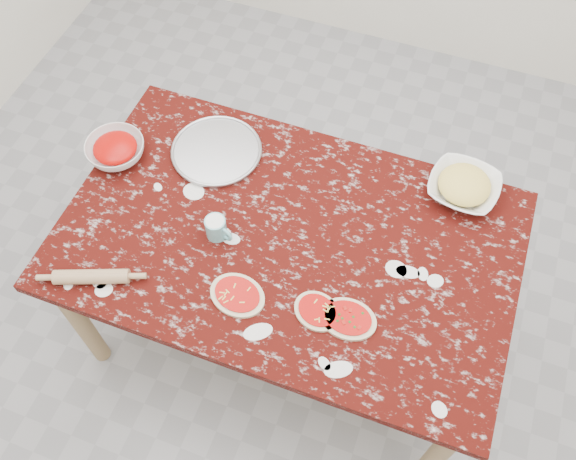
# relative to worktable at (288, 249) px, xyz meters

# --- Properties ---
(ground) EXTENTS (4.00, 4.00, 0.00)m
(ground) POSITION_rel_worktable_xyz_m (0.00, 0.00, -0.67)
(ground) COLOR gray
(worktable) EXTENTS (1.60, 1.00, 0.75)m
(worktable) POSITION_rel_worktable_xyz_m (0.00, 0.00, 0.00)
(worktable) COLOR #340805
(worktable) RESTS_ON ground
(pizza_tray) EXTENTS (0.45, 0.45, 0.01)m
(pizza_tray) POSITION_rel_worktable_xyz_m (-0.39, 0.27, 0.09)
(pizza_tray) COLOR #B2B2B7
(pizza_tray) RESTS_ON worktable
(sauce_bowl) EXTENTS (0.23, 0.23, 0.07)m
(sauce_bowl) POSITION_rel_worktable_xyz_m (-0.74, 0.12, 0.12)
(sauce_bowl) COLOR white
(sauce_bowl) RESTS_ON worktable
(cheese_bowl) EXTENTS (0.28, 0.28, 0.06)m
(cheese_bowl) POSITION_rel_worktable_xyz_m (0.53, 0.40, 0.11)
(cheese_bowl) COLOR white
(cheese_bowl) RESTS_ON worktable
(flour_mug) EXTENTS (0.11, 0.07, 0.09)m
(flour_mug) POSITION_rel_worktable_xyz_m (-0.24, -0.07, 0.13)
(flour_mug) COLOR #6DB3B9
(flour_mug) RESTS_ON worktable
(pizza_left) EXTENTS (0.22, 0.18, 0.02)m
(pizza_left) POSITION_rel_worktable_xyz_m (-0.08, -0.27, 0.09)
(pizza_left) COLOR beige
(pizza_left) RESTS_ON worktable
(pizza_mid) EXTENTS (0.19, 0.18, 0.02)m
(pizza_mid) POSITION_rel_worktable_xyz_m (0.19, -0.24, 0.09)
(pizza_mid) COLOR beige
(pizza_mid) RESTS_ON worktable
(pizza_right) EXTENTS (0.19, 0.14, 0.02)m
(pizza_right) POSITION_rel_worktable_xyz_m (0.29, -0.23, 0.09)
(pizza_right) COLOR beige
(pizza_right) RESTS_ON worktable
(rolling_pin) EXTENTS (0.25, 0.14, 0.05)m
(rolling_pin) POSITION_rel_worktable_xyz_m (-0.56, -0.39, 0.11)
(rolling_pin) COLOR tan
(rolling_pin) RESTS_ON worktable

